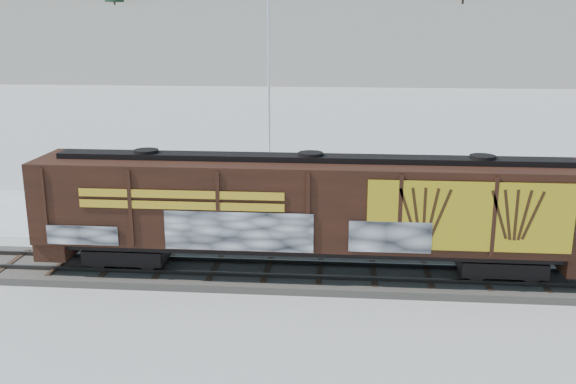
# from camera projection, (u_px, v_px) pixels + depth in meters

# --- Properties ---
(ground) EXTENTS (500.00, 500.00, 0.00)m
(ground) POSITION_uv_depth(u_px,v_px,m) (267.00, 277.00, 24.26)
(ground) COLOR white
(ground) RESTS_ON ground
(rail_track) EXTENTS (50.00, 3.40, 0.43)m
(rail_track) POSITION_uv_depth(u_px,v_px,m) (267.00, 273.00, 24.23)
(rail_track) COLOR #59544C
(rail_track) RESTS_ON ground
(parking_strip) EXTENTS (40.00, 8.00, 0.03)m
(parking_strip) POSITION_uv_depth(u_px,v_px,m) (285.00, 218.00, 31.49)
(parking_strip) COLOR white
(parking_strip) RESTS_ON ground
(hillside) EXTENTS (360.00, 110.00, 93.00)m
(hillside) POSITION_uv_depth(u_px,v_px,m) (334.00, 2.00, 155.29)
(hillside) COLOR white
(hillside) RESTS_ON ground
(hopper_railcar) EXTENTS (20.09, 3.06, 4.28)m
(hopper_railcar) POSITION_uv_depth(u_px,v_px,m) (310.00, 206.00, 23.40)
(hopper_railcar) COLOR black
(hopper_railcar) RESTS_ON rail_track
(flagpole) EXTENTS (2.30, 0.90, 12.58)m
(flagpole) POSITION_uv_depth(u_px,v_px,m) (271.00, 108.00, 35.52)
(flagpole) COLOR silver
(flagpole) RESTS_ON ground
(car_silver) EXTENTS (4.81, 3.29, 1.52)m
(car_silver) POSITION_uv_depth(u_px,v_px,m) (256.00, 211.00, 29.96)
(car_silver) COLOR #9FA1A6
(car_silver) RESTS_ON parking_strip
(car_white) EXTENTS (4.35, 2.48, 1.36)m
(car_white) POSITION_uv_depth(u_px,v_px,m) (259.00, 214.00, 29.75)
(car_white) COLOR white
(car_white) RESTS_ON parking_strip
(car_dark) EXTENTS (4.97, 2.15, 1.43)m
(car_dark) POSITION_uv_depth(u_px,v_px,m) (410.00, 210.00, 30.33)
(car_dark) COLOR black
(car_dark) RESTS_ON parking_strip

